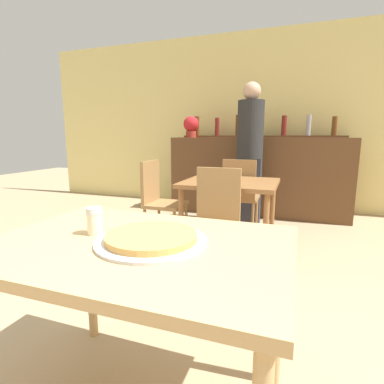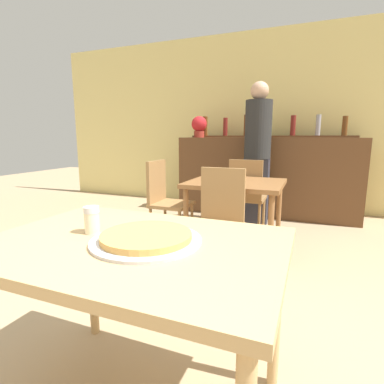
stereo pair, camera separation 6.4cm
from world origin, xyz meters
The scene contains 12 objects.
wall_back centered at (0.00, 4.10, 1.40)m, with size 8.00×0.05×2.80m.
dining_table_near centered at (0.00, 0.00, 0.69)m, with size 1.16×0.81×0.77m.
dining_table_far centered at (-0.06, 1.93, 0.64)m, with size 0.91×0.79×0.73m.
bar_counter centered at (0.00, 3.60, 0.57)m, with size 2.60×0.56×1.15m.
bar_back_shelf centered at (-0.03, 3.74, 1.23)m, with size 2.39×0.24×0.34m.
chair_far_side_front centered at (-0.06, 1.36, 0.52)m, with size 0.40×0.40×0.91m.
chair_far_side_back centered at (-0.06, 2.49, 0.52)m, with size 0.40×0.40×0.91m.
chair_far_side_left centered at (-0.84, 1.93, 0.52)m, with size 0.40×0.40×0.91m.
pizza_tray centered at (0.06, 0.01, 0.78)m, with size 0.43×0.43×0.04m.
cheese_shaker centered at (-0.21, 0.02, 0.83)m, with size 0.07×0.07×0.11m.
person_standing centered at (-0.04, 3.02, 1.01)m, with size 0.34×0.34×1.85m.
potted_plant centered at (-1.05, 3.55, 1.33)m, with size 0.24×0.24×0.33m.
Camera 2 is at (0.63, -0.95, 1.17)m, focal length 28.00 mm.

